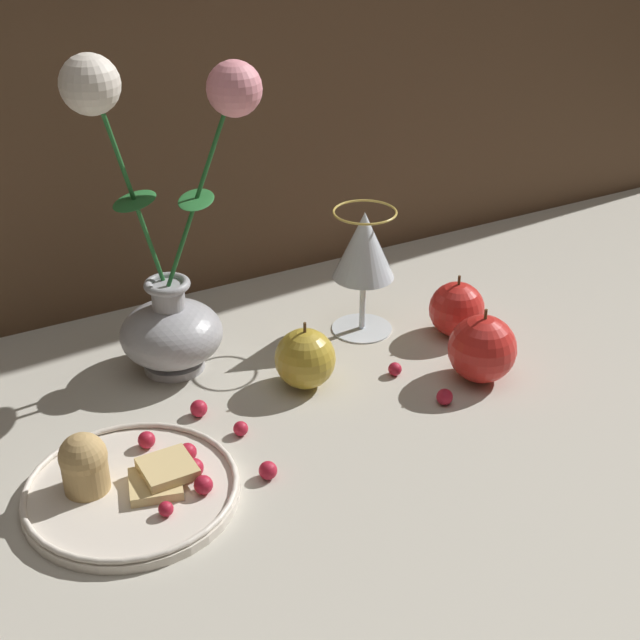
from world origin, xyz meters
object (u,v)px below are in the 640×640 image
at_px(wine_glass, 364,250).
at_px(apple_beside_vase, 305,359).
at_px(vase, 169,269).
at_px(plate_with_pastries, 126,484).
at_px(apple_near_glass, 482,349).
at_px(apple_at_table_edge, 457,309).

relative_size(wine_glass, apple_beside_vase, 1.98).
distance_m(vase, plate_with_pastries, 0.27).
xyz_separation_m(plate_with_pastries, wine_glass, (0.37, 0.17, 0.10)).
xyz_separation_m(apple_near_glass, apple_at_table_edge, (0.04, 0.10, -0.00)).
bearing_deg(apple_near_glass, apple_beside_vase, 155.17).
relative_size(vase, plate_with_pastries, 1.79).
bearing_deg(apple_beside_vase, wine_glass, 32.72).
relative_size(vase, apple_beside_vase, 4.53).
height_order(wine_glass, apple_beside_vase, wine_glass).
bearing_deg(apple_at_table_edge, vase, 164.03).
bearing_deg(plate_with_pastries, apple_at_table_edge, 12.60).
bearing_deg(apple_near_glass, plate_with_pastries, -179.35).
height_order(wine_glass, apple_near_glass, wine_glass).
xyz_separation_m(plate_with_pastries, apple_near_glass, (0.44, 0.00, 0.03)).
relative_size(plate_with_pastries, apple_beside_vase, 2.54).
bearing_deg(wine_glass, plate_with_pastries, -155.04).
xyz_separation_m(vase, wine_glass, (0.24, -0.03, -0.02)).
xyz_separation_m(apple_beside_vase, apple_at_table_edge, (0.23, 0.01, -0.00)).
xyz_separation_m(wine_glass, apple_beside_vase, (-0.13, -0.08, -0.08)).
distance_m(vase, apple_at_table_edge, 0.37).
height_order(plate_with_pastries, apple_near_glass, apple_near_glass).
relative_size(vase, apple_near_glass, 4.08).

